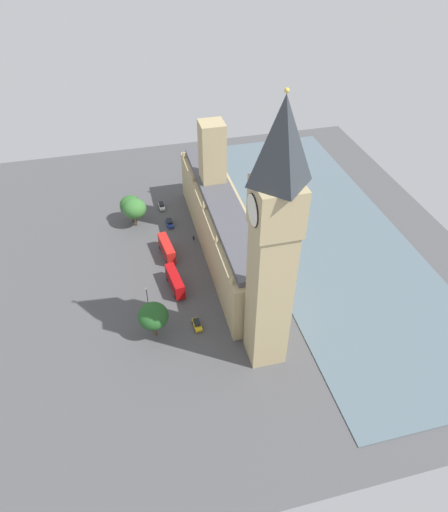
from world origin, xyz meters
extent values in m
plane|color=#4C4C4F|center=(0.00, 0.00, 0.00)|extent=(144.56, 144.56, 0.00)
cube|color=slate|center=(-35.07, 0.00, 0.12)|extent=(44.41, 130.11, 0.25)
cube|color=tan|center=(-2.00, 0.00, 7.83)|extent=(11.52, 67.31, 15.67)
cube|color=tan|center=(-2.00, -12.12, 17.23)|extent=(6.73, 6.73, 34.45)
cube|color=#4C4C54|center=(-2.00, 0.00, 16.47)|extent=(8.75, 64.62, 1.60)
cone|color=tan|center=(3.36, -30.29, 16.78)|extent=(1.20, 1.20, 2.22)
cone|color=tan|center=(3.36, -15.15, 16.75)|extent=(1.20, 1.20, 2.16)
cone|color=tan|center=(3.36, 0.00, 17.02)|extent=(1.20, 1.20, 2.72)
cone|color=tan|center=(3.36, 15.15, 16.78)|extent=(1.20, 1.20, 2.23)
cone|color=tan|center=(3.36, 30.29, 16.85)|extent=(1.20, 1.20, 2.36)
cube|color=tan|center=(-2.28, 38.53, 17.71)|extent=(7.73, 7.73, 35.42)
cube|color=tan|center=(-2.28, 38.53, 40.22)|extent=(8.50, 8.50, 9.61)
cylinder|color=silver|center=(2.12, 38.53, 40.22)|extent=(0.25, 5.88, 5.88)
torus|color=black|center=(2.12, 38.53, 40.22)|extent=(0.24, 6.12, 6.12)
cylinder|color=silver|center=(-2.28, 34.12, 40.22)|extent=(5.88, 0.25, 5.88)
torus|color=black|center=(-2.28, 34.12, 40.22)|extent=(6.12, 0.24, 6.12)
pyramid|color=#2D3338|center=(-2.28, 38.53, 52.66)|extent=(8.50, 8.50, 15.27)
sphere|color=gold|center=(-2.28, 38.53, 60.70)|extent=(0.80, 0.80, 0.80)
cube|color=silver|center=(12.32, -26.68, 0.72)|extent=(1.89, 4.49, 0.75)
cube|color=black|center=(12.33, -26.90, 1.42)|extent=(1.54, 2.53, 0.65)
cylinder|color=black|center=(11.49, -25.30, 0.34)|extent=(0.28, 0.69, 0.68)
cylinder|color=black|center=(13.04, -25.24, 0.34)|extent=(0.28, 0.69, 0.68)
cylinder|color=black|center=(11.60, -28.13, 0.34)|extent=(0.28, 0.69, 0.68)
cylinder|color=black|center=(13.16, -28.07, 0.34)|extent=(0.28, 0.69, 0.68)
cube|color=navy|center=(11.18, -16.37, 0.72)|extent=(1.97, 4.75, 0.75)
cube|color=black|center=(11.18, -16.61, 1.42)|extent=(1.61, 2.68, 0.65)
cylinder|color=black|center=(10.30, -14.89, 0.34)|extent=(0.27, 0.69, 0.68)
cylinder|color=black|center=(11.96, -14.84, 0.34)|extent=(0.27, 0.69, 0.68)
cylinder|color=black|center=(10.39, -17.90, 0.34)|extent=(0.27, 0.69, 0.68)
cylinder|color=black|center=(12.05, -17.85, 0.34)|extent=(0.27, 0.69, 0.68)
cube|color=red|center=(14.15, -1.68, 2.65)|extent=(3.76, 10.73, 4.20)
cube|color=black|center=(14.15, -1.68, 2.73)|extent=(3.77, 10.34, 0.70)
cylinder|color=black|center=(12.56, 1.83, 0.55)|extent=(0.48, 1.13, 1.10)
cylinder|color=black|center=(14.84, 2.11, 0.55)|extent=(0.48, 1.13, 1.10)
cylinder|color=black|center=(13.45, -5.46, 0.55)|extent=(0.48, 1.13, 1.10)
cylinder|color=black|center=(15.74, -5.18, 0.55)|extent=(0.48, 1.13, 1.10)
cube|color=#B20C0F|center=(14.11, 12.55, 2.65)|extent=(3.80, 10.73, 4.20)
cube|color=black|center=(14.11, 12.55, 2.73)|extent=(3.81, 10.34, 0.70)
cylinder|color=black|center=(15.71, 9.05, 0.55)|extent=(0.49, 1.14, 1.10)
cylinder|color=black|center=(13.43, 8.76, 0.55)|extent=(0.49, 1.14, 1.10)
cylinder|color=black|center=(14.79, 16.34, 0.55)|extent=(0.49, 1.14, 1.10)
cylinder|color=black|center=(12.51, 16.05, 0.55)|extent=(0.49, 1.14, 1.10)
cube|color=gold|center=(11.21, 27.22, 0.72)|extent=(1.92, 4.24, 0.75)
cube|color=black|center=(11.22, 27.02, 1.42)|extent=(1.55, 2.40, 0.65)
cylinder|color=black|center=(10.37, 28.51, 0.34)|extent=(0.29, 0.69, 0.68)
cylinder|color=black|center=(11.91, 28.59, 0.34)|extent=(0.29, 0.69, 0.68)
cylinder|color=black|center=(10.51, 25.86, 0.34)|extent=(0.29, 0.69, 0.68)
cylinder|color=black|center=(12.05, 25.94, 0.34)|extent=(0.29, 0.69, 0.68)
cylinder|color=black|center=(5.32, -7.33, 0.64)|extent=(0.55, 0.55, 1.28)
sphere|color=#8C6647|center=(5.32, -7.33, 1.41)|extent=(0.25, 0.25, 0.25)
cube|color=black|center=(5.23, -7.07, 0.71)|extent=(0.31, 0.19, 0.23)
cylinder|color=brown|center=(21.36, 27.27, 1.93)|extent=(0.56, 0.56, 3.87)
ellipsoid|color=#235623|center=(21.36, 27.27, 6.56)|extent=(7.16, 7.16, 6.09)
cylinder|color=brown|center=(21.27, -18.84, 1.84)|extent=(0.56, 0.56, 3.67)
ellipsoid|color=#387533|center=(21.27, -18.84, 6.37)|extent=(7.18, 7.18, 6.11)
cylinder|color=brown|center=(22.28, -21.44, 1.90)|extent=(0.56, 0.56, 3.79)
ellipsoid|color=#2D6628|center=(22.28, -21.44, 6.24)|extent=(6.54, 6.54, 5.56)
cylinder|color=black|center=(21.77, 25.70, 2.87)|extent=(0.18, 0.18, 5.74)
sphere|color=#F2EAC6|center=(21.77, 25.70, 6.02)|extent=(0.56, 0.56, 0.56)
cylinder|color=black|center=(21.91, 16.53, 2.54)|extent=(0.18, 0.18, 5.09)
sphere|color=#F2EAC6|center=(21.91, 16.53, 5.37)|extent=(0.56, 0.56, 0.56)
camera|label=1|loc=(22.99, 101.42, 84.94)|focal=32.09mm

